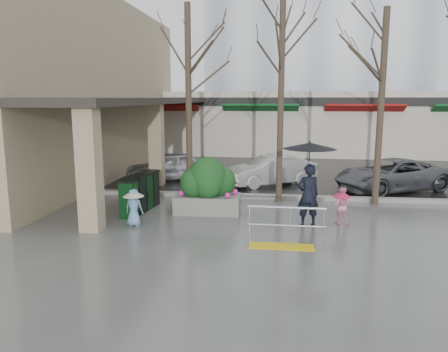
% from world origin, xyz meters
% --- Properties ---
extents(ground, '(120.00, 120.00, 0.00)m').
position_xyz_m(ground, '(0.00, 0.00, 0.00)').
color(ground, '#51514F').
rests_on(ground, ground).
extents(street_asphalt, '(120.00, 36.00, 0.01)m').
position_xyz_m(street_asphalt, '(0.00, 22.00, 0.01)').
color(street_asphalt, black).
rests_on(street_asphalt, ground).
extents(curb, '(120.00, 0.30, 0.15)m').
position_xyz_m(curb, '(0.00, 4.00, 0.07)').
color(curb, gray).
rests_on(curb, ground).
extents(near_building, '(6.00, 18.00, 8.00)m').
position_xyz_m(near_building, '(-9.00, 8.00, 4.00)').
color(near_building, tan).
rests_on(near_building, ground).
extents(canopy_slab, '(2.80, 18.00, 0.25)m').
position_xyz_m(canopy_slab, '(-4.80, 8.00, 3.62)').
color(canopy_slab, '#2D2823').
rests_on(canopy_slab, pillar_front).
extents(pillar_front, '(0.55, 0.55, 3.50)m').
position_xyz_m(pillar_front, '(-3.90, -0.50, 1.75)').
color(pillar_front, tan).
rests_on(pillar_front, ground).
extents(pillar_back, '(0.55, 0.55, 3.50)m').
position_xyz_m(pillar_back, '(-3.90, 6.00, 1.75)').
color(pillar_back, tan).
rests_on(pillar_back, ground).
extents(storefront_row, '(34.00, 6.74, 4.00)m').
position_xyz_m(storefront_row, '(2.00, 17.97, 2.01)').
color(storefront_row, beige).
rests_on(storefront_row, ground).
extents(handrail, '(1.90, 0.50, 1.03)m').
position_xyz_m(handrail, '(1.36, -1.20, 0.38)').
color(handrail, yellow).
rests_on(handrail, ground).
extents(tree_west, '(3.20, 3.20, 6.80)m').
position_xyz_m(tree_west, '(-2.00, 3.60, 5.08)').
color(tree_west, '#382B21').
rests_on(tree_west, ground).
extents(tree_midwest, '(3.20, 3.20, 7.00)m').
position_xyz_m(tree_midwest, '(1.20, 3.60, 5.23)').
color(tree_midwest, '#382B21').
rests_on(tree_midwest, ground).
extents(tree_mideast, '(3.20, 3.20, 6.50)m').
position_xyz_m(tree_mideast, '(4.50, 3.60, 4.86)').
color(tree_mideast, '#382B21').
rests_on(tree_mideast, ground).
extents(woman, '(1.50, 1.50, 2.45)m').
position_xyz_m(woman, '(2.03, 0.68, 1.53)').
color(woman, black).
rests_on(woman, ground).
extents(child_pink, '(0.60, 0.54, 1.10)m').
position_xyz_m(child_pink, '(3.00, 1.01, 0.61)').
color(child_pink, pink).
rests_on(child_pink, ground).
extents(child_blue, '(0.61, 0.61, 1.08)m').
position_xyz_m(child_blue, '(-2.90, 0.09, 0.64)').
color(child_blue, '#6A94BC').
rests_on(child_blue, ground).
extents(planter, '(2.08, 1.22, 1.80)m').
position_xyz_m(planter, '(-1.04, 1.79, 0.86)').
color(planter, gray).
rests_on(planter, ground).
extents(news_boxes, '(0.72, 2.20, 1.21)m').
position_xyz_m(news_boxes, '(-3.23, 1.70, 0.60)').
color(news_boxes, '#0D3A16').
rests_on(news_boxes, ground).
extents(car_a, '(3.98, 2.90, 1.26)m').
position_xyz_m(car_a, '(-3.71, 7.09, 0.63)').
color(car_a, '#BCBDC2').
rests_on(car_a, ground).
extents(car_b, '(3.97, 3.10, 1.26)m').
position_xyz_m(car_b, '(0.84, 6.58, 0.63)').
color(car_b, silver).
rests_on(car_b, ground).
extents(car_c, '(4.99, 3.96, 1.26)m').
position_xyz_m(car_c, '(5.57, 6.02, 0.63)').
color(car_c, '#5A5D62').
rests_on(car_c, ground).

